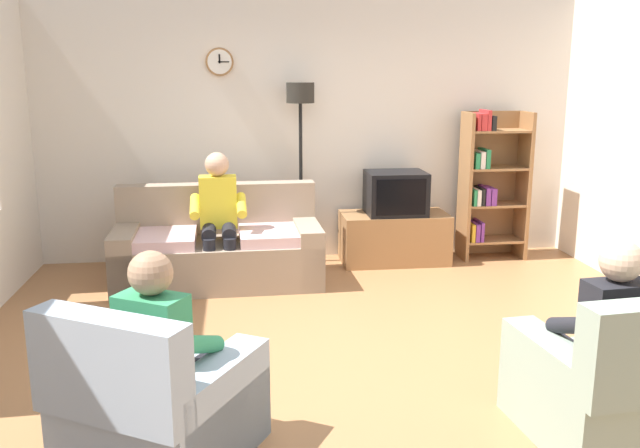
{
  "coord_description": "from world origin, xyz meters",
  "views": [
    {
      "loc": [
        -0.76,
        -4.41,
        1.97
      ],
      "look_at": [
        -0.14,
        0.62,
        0.81
      ],
      "focal_mm": 37.69,
      "sensor_mm": 36.0,
      "label": 1
    }
  ],
  "objects": [
    {
      "name": "tv_stand",
      "position": [
        0.84,
        2.25,
        0.26
      ],
      "size": [
        1.1,
        0.56,
        0.52
      ],
      "color": "olive",
      "rests_on": "ground_plane"
    },
    {
      "name": "armchair_near_bookshelf",
      "position": [
        1.19,
        -1.3,
        0.29
      ],
      "size": [
        0.88,
        0.95,
        0.9
      ],
      "color": "gray",
      "rests_on": "ground_plane"
    },
    {
      "name": "person_in_right_armchair",
      "position": [
        1.18,
        -1.21,
        0.6
      ],
      "size": [
        0.54,
        0.56,
        1.12
      ],
      "color": "black",
      "rests_on": "ground_plane"
    },
    {
      "name": "couch",
      "position": [
        -0.97,
        1.77,
        0.31
      ],
      "size": [
        1.92,
        0.93,
        0.9
      ],
      "color": "gray",
      "rests_on": "ground_plane"
    },
    {
      "name": "armchair_near_window",
      "position": [
        -1.2,
        -1.22,
        0.29
      ],
      "size": [
        1.14,
        1.16,
        0.9
      ],
      "color": "#9EADBC",
      "rests_on": "ground_plane"
    },
    {
      "name": "tv",
      "position": [
        0.84,
        2.23,
        0.74
      ],
      "size": [
        0.6,
        0.49,
        0.44
      ],
      "color": "black",
      "rests_on": "tv_stand"
    },
    {
      "name": "floor_lamp",
      "position": [
        -0.13,
        2.35,
        1.45
      ],
      "size": [
        0.28,
        0.28,
        1.85
      ],
      "color": "black",
      "rests_on": "ground_plane"
    },
    {
      "name": "person_on_couch",
      "position": [
        -0.95,
        1.66,
        0.7
      ],
      "size": [
        0.52,
        0.54,
        1.24
      ],
      "color": "yellow",
      "rests_on": "ground_plane"
    },
    {
      "name": "back_wall_assembly",
      "position": [
        -0.0,
        2.66,
        1.35
      ],
      "size": [
        6.2,
        0.17,
        2.7
      ],
      "color": "silver",
      "rests_on": "ground_plane"
    },
    {
      "name": "ground_plane",
      "position": [
        0.0,
        0.0,
        0.0
      ],
      "size": [
        12.0,
        12.0,
        0.0
      ],
      "primitive_type": "plane",
      "color": "#9E6B42"
    },
    {
      "name": "person_in_left_armchair",
      "position": [
        -1.16,
        -1.14,
        0.6
      ],
      "size": [
        0.61,
        0.63,
        1.12
      ],
      "color": "#338C59",
      "rests_on": "ground_plane"
    },
    {
      "name": "bookshelf",
      "position": [
        1.87,
        2.32,
        0.81
      ],
      "size": [
        0.68,
        0.36,
        1.57
      ],
      "color": "olive",
      "rests_on": "ground_plane"
    }
  ]
}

